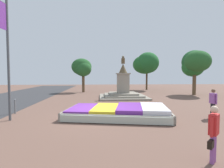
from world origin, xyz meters
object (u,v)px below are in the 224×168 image
(statue_monument, at_px, (123,90))
(pedestrian_near_planter, at_px, (213,101))
(banner_pole, at_px, (8,55))
(pedestrian_with_handbag, at_px, (214,131))
(kerb_bollard_mid_b, at_px, (15,106))
(flower_planter, at_px, (119,112))

(statue_monument, distance_m, pedestrian_near_planter, 10.64)
(banner_pole, xyz_separation_m, pedestrian_with_handbag, (8.55, -5.37, -2.78))
(pedestrian_with_handbag, height_order, kerb_bollard_mid_b, pedestrian_with_handbag)
(pedestrian_with_handbag, xyz_separation_m, kerb_bollard_mid_b, (-9.11, 7.18, -0.45))
(banner_pole, xyz_separation_m, kerb_bollard_mid_b, (-0.55, 1.81, -3.23))
(statue_monument, distance_m, pedestrian_with_handbag, 15.00)
(kerb_bollard_mid_b, bearing_deg, statue_monument, 43.18)
(pedestrian_with_handbag, bearing_deg, flower_planter, 110.31)
(banner_pole, height_order, pedestrian_with_handbag, banner_pole)
(flower_planter, height_order, pedestrian_with_handbag, pedestrian_with_handbag)
(flower_planter, xyz_separation_m, banner_pole, (-6.38, -0.50, 3.44))
(banner_pole, relative_size, kerb_bollard_mid_b, 7.02)
(banner_pole, height_order, kerb_bollard_mid_b, banner_pole)
(flower_planter, distance_m, statue_monument, 9.24)
(banner_pole, relative_size, pedestrian_near_planter, 3.97)
(pedestrian_with_handbag, xyz_separation_m, pedestrian_near_planter, (3.48, 5.24, 0.06))
(flower_planter, relative_size, pedestrian_near_planter, 3.86)
(kerb_bollard_mid_b, bearing_deg, flower_planter, -10.70)
(pedestrian_near_planter, bearing_deg, flower_planter, 173.71)
(kerb_bollard_mid_b, bearing_deg, pedestrian_with_handbag, -38.23)
(flower_planter, height_order, banner_pole, banner_pole)
(banner_pole, height_order, pedestrian_near_planter, banner_pole)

